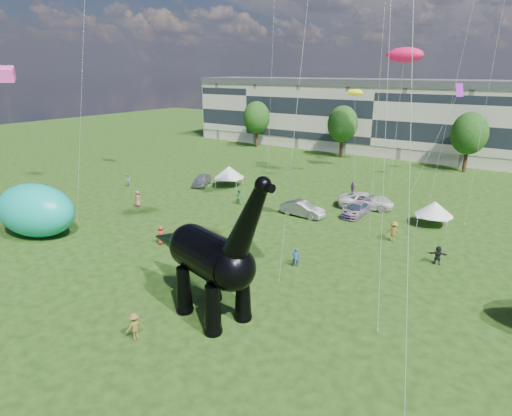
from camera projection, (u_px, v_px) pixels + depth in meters
The scene contains 14 objects.
ground at pixel (173, 311), 27.35m from camera, with size 220.00×220.00×0.00m, color #16330C.
terrace_row at pixel (383, 119), 78.33m from camera, with size 78.00×11.00×12.00m, color beige.
tree_far_left at pixel (257, 115), 83.10m from camera, with size 5.20×5.20×9.44m.
tree_mid_left at pixel (343, 121), 73.36m from camera, with size 5.20×5.20×9.44m.
tree_mid_right at pixel (470, 130), 62.55m from camera, with size 5.20×5.20×9.44m.
dinosaur_sculpture at pixel (206, 256), 26.14m from camera, with size 12.50×4.97×10.22m.
car_silver at pixel (202, 180), 56.75m from camera, with size 1.75×4.36×1.49m, color #B7B8BC.
car_grey at pixel (303, 209), 44.89m from camera, with size 1.64×4.71×1.55m, color gray.
car_white at pixel (366, 201), 47.46m from camera, with size 2.79×6.04×1.68m, color silver.
car_dark at pixel (356, 209), 45.07m from camera, with size 1.90×4.68×1.36m, color #595960.
gazebo_near at pixel (434, 209), 41.87m from camera, with size 4.04×4.04×2.49m.
gazebo_left at pixel (229, 172), 56.10m from camera, with size 4.94×4.94×2.70m.
inflatable_teal at pixel (36, 210), 39.09m from camera, with size 7.89×4.93×4.93m, color #0EA896.
visitors at pixel (270, 221), 40.94m from camera, with size 46.17×36.35×1.89m.
Camera 1 is at (18.03, -16.68, 14.75)m, focal length 30.00 mm.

